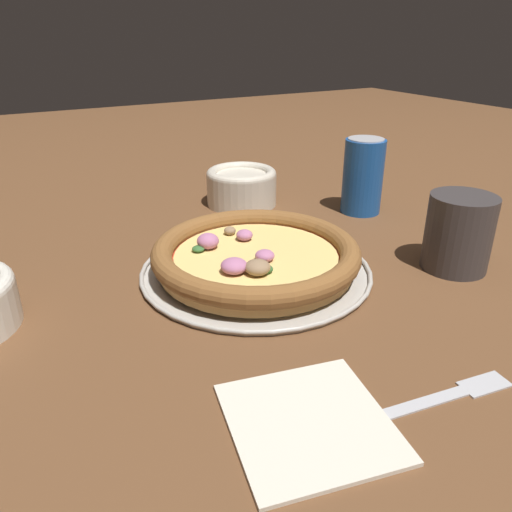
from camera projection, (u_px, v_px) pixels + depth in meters
The scene contains 8 objects.
ground_plane at pixel (256, 273), 0.64m from camera, with size 3.00×3.00×0.00m, color brown.
pizza_tray at pixel (256, 270), 0.64m from camera, with size 0.29×0.29×0.01m.
pizza at pixel (256, 255), 0.63m from camera, with size 0.26×0.26×0.04m.
bowl_near at pixel (242, 186), 0.87m from camera, with size 0.12×0.12×0.06m.
drinking_cup at pixel (459, 233), 0.63m from camera, with size 0.08×0.08×0.10m.
napkin at pixel (309, 420), 0.40m from camera, with size 0.15×0.15×0.01m.
fork at pixel (426, 402), 0.42m from camera, with size 0.04×0.20×0.00m.
beverage_can at pixel (363, 176), 0.82m from camera, with size 0.07×0.07×0.12m.
Camera 1 is at (0.50, -0.28, 0.29)m, focal length 35.00 mm.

